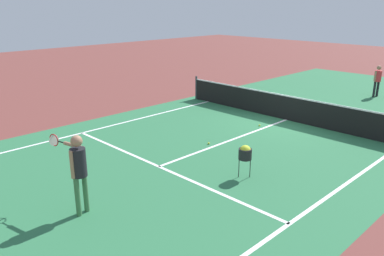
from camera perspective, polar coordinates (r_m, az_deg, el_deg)
ground_plane at (r=15.45m, az=13.59°, el=1.17°), size 60.00×60.00×0.00m
court_surface_inbounds at (r=15.45m, az=13.59°, el=1.17°), size 10.62×24.40×0.00m
line_sideline_left at (r=14.23m, az=-14.17°, el=-0.28°), size 0.10×11.89×0.01m
line_sideline_right at (r=8.76m, az=15.64°, el=-12.22°), size 0.10×11.89×0.01m
line_service_near at (r=10.81m, az=-4.86°, el=-5.63°), size 8.22×0.10×0.01m
line_center_service at (r=12.94m, az=6.03°, el=-1.64°), size 0.10×6.40×0.01m
net at (r=15.32m, az=13.72°, el=2.94°), size 9.83×0.09×1.07m
player_near at (r=8.41m, az=-16.32°, el=-5.24°), size 1.26×0.41×1.76m
player_far at (r=20.61m, az=25.49°, el=6.61°), size 0.32×0.40×1.49m
ball_hopper at (r=9.99m, az=7.78°, el=-3.60°), size 0.34×0.34×0.87m
tennis_ball_mid_court at (r=12.43m, az=2.45°, el=-2.24°), size 0.07×0.07×0.07m
tennis_ball_near_net at (r=14.45m, az=9.84°, el=0.39°), size 0.07×0.07×0.07m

